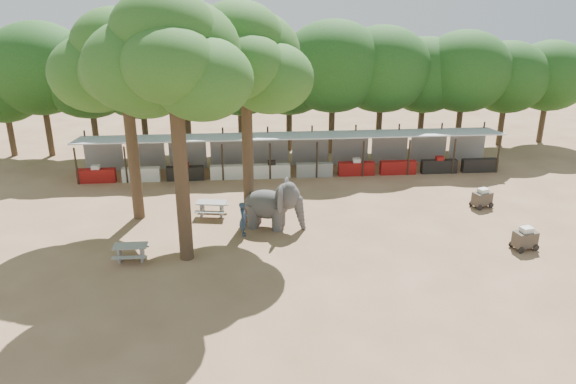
{
  "coord_description": "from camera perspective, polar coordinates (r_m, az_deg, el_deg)",
  "views": [
    {
      "loc": [
        -3.24,
        -21.73,
        12.36
      ],
      "look_at": [
        -1.0,
        5.0,
        2.0
      ],
      "focal_mm": 35.0,
      "sensor_mm": 36.0,
      "label": 1
    }
  ],
  "objects": [
    {
      "name": "ground",
      "position": [
        25.21,
        3.25,
        -8.28
      ],
      "size": [
        100.0,
        100.0,
        0.0
      ],
      "primitive_type": "plane",
      "color": "brown",
      "rests_on": "ground"
    },
    {
      "name": "backdrop_trees",
      "position": [
        41.43,
        -0.25,
        11.6
      ],
      "size": [
        46.46,
        5.95,
        8.33
      ],
      "color": "#332316",
      "rests_on": "ground"
    },
    {
      "name": "yard_tree_left",
      "position": [
        29.81,
        -16.53,
        12.25
      ],
      "size": [
        7.1,
        6.9,
        11.02
      ],
      "color": "#332316",
      "rests_on": "ground"
    },
    {
      "name": "vendor_stalls",
      "position": [
        37.43,
        0.4,
        3.74
      ],
      "size": [
        28.0,
        2.99,
        2.8
      ],
      "color": "#ACB0B5",
      "rests_on": "ground"
    },
    {
      "name": "picnic_table_far",
      "position": [
        31.04,
        -7.74,
        -1.48
      ],
      "size": [
        1.85,
        1.72,
        0.82
      ],
      "rotation": [
        0.0,
        0.0,
        -0.16
      ],
      "color": "gray",
      "rests_on": "ground"
    },
    {
      "name": "cart_front",
      "position": [
        29.35,
        22.95,
        -4.36
      ],
      "size": [
        1.32,
        1.01,
        1.15
      ],
      "rotation": [
        0.0,
        0.0,
        0.22
      ],
      "color": "#362C24",
      "rests_on": "ground"
    },
    {
      "name": "yard_tree_center",
      "position": [
        24.3,
        -11.91,
        13.23
      ],
      "size": [
        7.1,
        6.9,
        12.04
      ],
      "color": "#332316",
      "rests_on": "ground"
    },
    {
      "name": "cart_back",
      "position": [
        33.76,
        19.12,
        -0.57
      ],
      "size": [
        1.34,
        1.1,
        1.12
      ],
      "rotation": [
        0.0,
        0.0,
        0.35
      ],
      "color": "#362C24",
      "rests_on": "ground"
    },
    {
      "name": "picnic_table_near",
      "position": [
        27.06,
        -15.68,
        -5.73
      ],
      "size": [
        1.54,
        1.38,
        0.77
      ],
      "rotation": [
        0.0,
        0.0,
        0.0
      ],
      "color": "gray",
      "rests_on": "ground"
    },
    {
      "name": "handler",
      "position": [
        28.45,
        -4.56,
        -2.73
      ],
      "size": [
        0.47,
        0.67,
        1.78
      ],
      "primitive_type": "imported",
      "rotation": [
        0.0,
        0.0,
        1.65
      ],
      "color": "#26384C",
      "rests_on": "ground"
    },
    {
      "name": "elephant",
      "position": [
        29.13,
        -1.46,
        -1.25
      ],
      "size": [
        3.45,
        2.53,
        2.56
      ],
      "rotation": [
        0.0,
        0.0,
        -0.3
      ],
      "color": "#3C3A3A",
      "rests_on": "ground"
    },
    {
      "name": "yard_tree_back",
      "position": [
        28.18,
        -4.66,
        13.26
      ],
      "size": [
        7.1,
        6.9,
        11.36
      ],
      "color": "#332316",
      "rests_on": "ground"
    }
  ]
}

